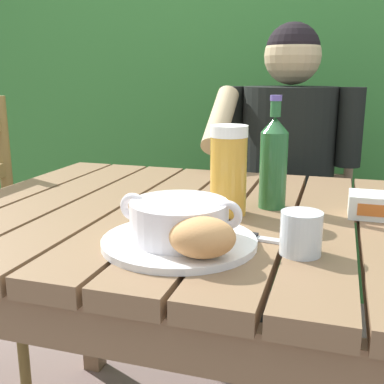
% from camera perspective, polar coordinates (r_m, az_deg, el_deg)
% --- Properties ---
extents(dining_table, '(1.12, 0.86, 0.75)m').
position_cam_1_polar(dining_table, '(1.07, 1.60, -7.49)').
color(dining_table, brown).
rests_on(dining_table, ground_plane).
extents(hedge_backdrop, '(3.54, 0.92, 3.06)m').
position_cam_1_polar(hedge_backdrop, '(2.50, 11.50, 18.12)').
color(hedge_backdrop, '#367734').
rests_on(hedge_backdrop, ground_plane).
extents(chair_near_diner, '(0.46, 0.41, 0.96)m').
position_cam_1_polar(chair_near_diner, '(1.92, 11.51, -3.38)').
color(chair_near_diner, brown).
rests_on(chair_near_diner, ground_plane).
extents(person_eating, '(0.48, 0.47, 1.20)m').
position_cam_1_polar(person_eating, '(1.67, 11.09, 2.48)').
color(person_eating, black).
rests_on(person_eating, ground_plane).
extents(serving_plate, '(0.27, 0.27, 0.01)m').
position_cam_1_polar(serving_plate, '(0.83, -1.53, -5.95)').
color(serving_plate, white).
rests_on(serving_plate, dining_table).
extents(soup_bowl, '(0.22, 0.17, 0.07)m').
position_cam_1_polar(soup_bowl, '(0.81, -1.55, -3.26)').
color(soup_bowl, white).
rests_on(soup_bowl, serving_plate).
extents(bread_roll, '(0.12, 0.10, 0.06)m').
position_cam_1_polar(bread_roll, '(0.73, 1.25, -5.47)').
color(bread_roll, tan).
rests_on(bread_roll, serving_plate).
extents(beer_glass, '(0.08, 0.08, 0.19)m').
position_cam_1_polar(beer_glass, '(0.99, 4.40, 2.61)').
color(beer_glass, gold).
rests_on(beer_glass, dining_table).
extents(beer_bottle, '(0.06, 0.06, 0.25)m').
position_cam_1_polar(beer_bottle, '(1.05, 9.76, 3.67)').
color(beer_bottle, '#2A6231').
rests_on(beer_bottle, dining_table).
extents(water_glass_small, '(0.07, 0.07, 0.07)m').
position_cam_1_polar(water_glass_small, '(0.80, 12.95, -4.83)').
color(water_glass_small, silver).
rests_on(water_glass_small, dining_table).
extents(butter_tub, '(0.11, 0.08, 0.05)m').
position_cam_1_polar(butter_tub, '(1.05, 21.25, -1.52)').
color(butter_tub, white).
rests_on(butter_tub, dining_table).
extents(table_knife, '(0.15, 0.04, 0.01)m').
position_cam_1_polar(table_knife, '(0.86, 7.63, -5.42)').
color(table_knife, silver).
rests_on(table_knife, dining_table).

